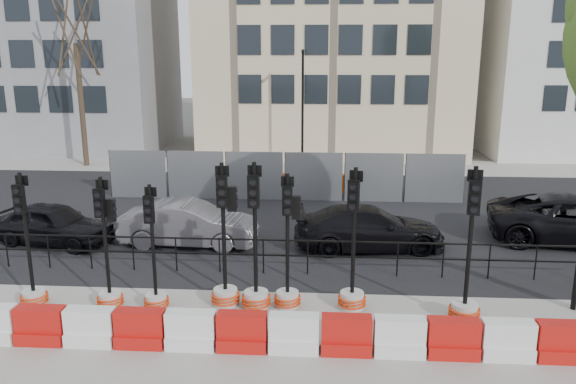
# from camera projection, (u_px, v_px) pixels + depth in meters

# --- Properties ---
(ground) EXTENTS (120.00, 120.00, 0.00)m
(ground) POSITION_uv_depth(u_px,v_px,m) (258.00, 292.00, 14.15)
(ground) COLOR #51514C
(ground) RESTS_ON ground
(sidewalk_near) EXTENTS (40.00, 6.00, 0.02)m
(sidewalk_near) POSITION_uv_depth(u_px,v_px,m) (241.00, 354.00, 11.24)
(sidewalk_near) COLOR gray
(sidewalk_near) RESTS_ON ground
(road) EXTENTS (40.00, 14.00, 0.03)m
(road) POSITION_uv_depth(u_px,v_px,m) (280.00, 214.00, 20.92)
(road) COLOR black
(road) RESTS_ON ground
(sidewalk_far) EXTENTS (40.00, 4.00, 0.02)m
(sidewalk_far) POSITION_uv_depth(u_px,v_px,m) (293.00, 166.00, 29.63)
(sidewalk_far) COLOR gray
(sidewalk_far) RESTS_ON ground
(building_grey) EXTENTS (11.00, 9.06, 14.00)m
(building_grey) POSITION_uv_depth(u_px,v_px,m) (73.00, 33.00, 34.60)
(building_grey) COLOR gray
(building_grey) RESTS_ON ground
(kerb_railing) EXTENTS (18.00, 0.04, 1.00)m
(kerb_railing) POSITION_uv_depth(u_px,v_px,m) (263.00, 250.00, 15.14)
(kerb_railing) COLOR black
(kerb_railing) RESTS_ON ground
(heras_fencing) EXTENTS (14.33, 1.72, 2.00)m
(heras_fencing) POSITION_uv_depth(u_px,v_px,m) (285.00, 180.00, 23.47)
(heras_fencing) COLOR gray
(heras_fencing) RESTS_ON ground
(lamp_post_far) EXTENTS (0.12, 0.56, 6.00)m
(lamp_post_far) POSITION_uv_depth(u_px,v_px,m) (303.00, 107.00, 27.83)
(lamp_post_far) COLOR black
(lamp_post_far) RESTS_ON ground
(tree_bare_far) EXTENTS (2.00, 2.00, 9.00)m
(tree_bare_far) POSITION_uv_depth(u_px,v_px,m) (75.00, 36.00, 28.22)
(tree_bare_far) COLOR #473828
(tree_bare_far) RESTS_ON ground
(barrier_row) EXTENTS (13.60, 0.50, 0.80)m
(barrier_row) POSITION_uv_depth(u_px,v_px,m) (242.00, 333.00, 11.35)
(barrier_row) COLOR red
(barrier_row) RESTS_ON ground
(traffic_signal_a) EXTENTS (0.64, 0.64, 3.26)m
(traffic_signal_a) POSITION_uv_depth(u_px,v_px,m) (32.00, 280.00, 13.23)
(traffic_signal_a) COLOR beige
(traffic_signal_a) RESTS_ON ground
(traffic_signal_b) EXTENTS (0.63, 0.63, 3.18)m
(traffic_signal_b) POSITION_uv_depth(u_px,v_px,m) (109.00, 278.00, 13.12)
(traffic_signal_b) COLOR beige
(traffic_signal_b) RESTS_ON ground
(traffic_signal_c) EXTENTS (0.59, 0.59, 3.02)m
(traffic_signal_c) POSITION_uv_depth(u_px,v_px,m) (155.00, 284.00, 13.08)
(traffic_signal_c) COLOR beige
(traffic_signal_c) RESTS_ON ground
(traffic_signal_d) EXTENTS (0.68, 0.68, 3.48)m
(traffic_signal_d) POSITION_uv_depth(u_px,v_px,m) (225.00, 273.00, 13.22)
(traffic_signal_d) COLOR beige
(traffic_signal_d) RESTS_ON ground
(traffic_signal_e) EXTENTS (0.69, 0.69, 3.52)m
(traffic_signal_e) POSITION_uv_depth(u_px,v_px,m) (256.00, 280.00, 13.08)
(traffic_signal_e) COLOR beige
(traffic_signal_e) RESTS_ON ground
(traffic_signal_f) EXTENTS (0.64, 0.64, 3.24)m
(traffic_signal_f) POSITION_uv_depth(u_px,v_px,m) (288.00, 277.00, 13.14)
(traffic_signal_f) COLOR beige
(traffic_signal_f) RESTS_ON ground
(traffic_signal_g) EXTENTS (0.67, 0.67, 3.40)m
(traffic_signal_g) POSITION_uv_depth(u_px,v_px,m) (352.00, 281.00, 13.08)
(traffic_signal_g) COLOR beige
(traffic_signal_g) RESTS_ON ground
(traffic_signal_h) EXTENTS (0.70, 0.70, 3.56)m
(traffic_signal_h) POSITION_uv_depth(u_px,v_px,m) (466.00, 291.00, 12.45)
(traffic_signal_h) COLOR beige
(traffic_signal_h) RESTS_ON ground
(car_a) EXTENTS (3.20, 4.54, 1.32)m
(car_a) POSITION_uv_depth(u_px,v_px,m) (53.00, 224.00, 17.56)
(car_a) COLOR black
(car_a) RESTS_ON ground
(car_b) EXTENTS (1.83, 4.34, 1.39)m
(car_b) POSITION_uv_depth(u_px,v_px,m) (189.00, 224.00, 17.44)
(car_b) COLOR #55555A
(car_b) RESTS_ON ground
(car_c) EXTENTS (2.82, 4.97, 1.33)m
(car_c) POSITION_uv_depth(u_px,v_px,m) (369.00, 228.00, 17.13)
(car_c) COLOR black
(car_c) RESTS_ON ground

